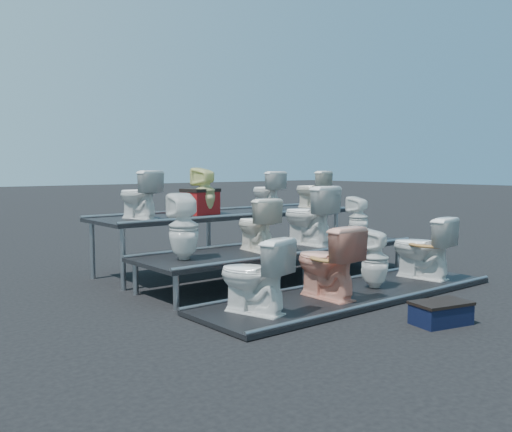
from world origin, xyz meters
TOP-DOWN VIEW (x-y plane):
  - ground at (0.00, 0.00)m, footprint 80.00×80.00m
  - tier_front at (0.00, -1.30)m, footprint 4.20×1.20m
  - tier_mid at (0.00, 0.00)m, footprint 4.20×1.20m
  - tier_back at (0.00, 1.30)m, footprint 4.20×1.20m
  - toilet_0 at (-1.54, -1.30)m, footprint 0.65×0.88m
  - toilet_1 at (-0.45, -1.30)m, footprint 0.50×0.85m
  - toilet_2 at (0.42, -1.30)m, footprint 0.43×0.44m
  - toilet_3 at (1.42, -1.30)m, footprint 0.57×0.89m
  - toilet_4 at (-1.57, 0.00)m, footprint 0.44×0.45m
  - toilet_5 at (-0.44, 0.00)m, footprint 0.49×0.74m
  - toilet_6 at (0.52, 0.00)m, footprint 0.51×0.86m
  - toilet_7 at (1.61, 0.00)m, footprint 0.30×0.31m
  - toilet_8 at (-1.50, 1.30)m, footprint 0.51×0.73m
  - toilet_9 at (-0.39, 1.30)m, footprint 0.40×0.40m
  - toilet_10 at (0.83, 1.30)m, footprint 0.41×0.66m
  - toilet_11 at (1.88, 1.30)m, footprint 0.46×0.69m
  - red_crate at (-0.43, 1.36)m, footprint 0.52×0.44m
  - step_stool at (-0.20, -2.66)m, footprint 0.63×0.46m

SIDE VIEW (x-z plane):
  - ground at x=0.00m, z-range 0.00..0.00m
  - tier_front at x=0.00m, z-range 0.00..0.06m
  - step_stool at x=-0.20m, z-range 0.00..0.20m
  - tier_mid at x=0.00m, z-range 0.00..0.46m
  - tier_back at x=0.00m, z-range 0.00..0.86m
  - toilet_2 at x=0.42m, z-range 0.06..0.81m
  - toilet_0 at x=-1.54m, z-range 0.06..0.86m
  - toilet_3 at x=1.42m, z-range 0.06..0.91m
  - toilet_1 at x=-0.45m, z-range 0.06..0.92m
  - toilet_7 at x=1.61m, z-range 0.46..1.12m
  - toilet_5 at x=-0.44m, z-range 0.46..1.17m
  - toilet_4 at x=-1.57m, z-range 0.46..1.26m
  - toilet_6 at x=0.52m, z-range 0.46..1.31m
  - red_crate at x=-0.43m, z-range 0.86..1.20m
  - toilet_10 at x=0.83m, z-range 0.86..1.51m
  - toilet_11 at x=1.88m, z-range 0.86..1.51m
  - toilet_8 at x=-1.50m, z-range 0.86..1.53m
  - toilet_9 at x=-0.39m, z-range 0.86..1.57m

